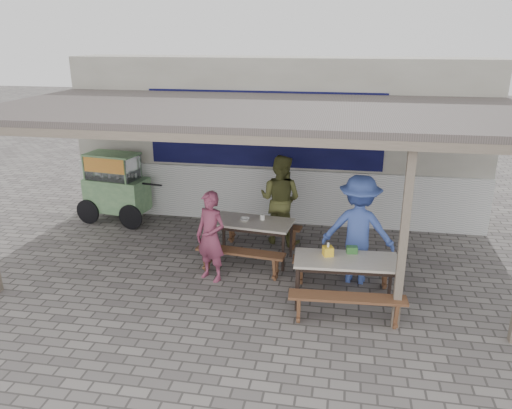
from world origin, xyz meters
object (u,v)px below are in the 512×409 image
Objects in this scene: patron_right_table at (358,230)px; table_left at (252,225)px; table_right at (346,264)px; condiment_bowl at (245,219)px; bench_left_street at (240,257)px; tissue_box at (328,251)px; donation_box at (352,250)px; bench_right_street at (347,303)px; condiment_jar at (263,217)px; patron_wall_side at (280,199)px; bench_left_wall at (262,229)px; vendor_cart at (115,185)px; bench_right_wall at (343,266)px; patron_street_side at (211,237)px.

table_left is at bearing -9.61° from patron_right_table.
table_right is 9.06× the size of condiment_bowl.
bench_left_street is 10.95× the size of tissue_box.
bench_right_street is at bearing -92.81° from donation_box.
patron_right_table is at bearing -20.20° from condiment_jar.
bench_right_street is at bearing 90.04° from patron_right_table.
donation_box is at bearing 142.18° from patron_wall_side.
condiment_bowl reaches higher than bench_left_wall.
bench_left_street is at bearing -24.61° from vendor_cart.
condiment_jar is at bearing 146.70° from bench_right_wall.
patron_wall_side reaches higher than tissue_box.
vendor_cart reaches higher than tissue_box.
table_left is 1.04m from patron_street_side.
patron_wall_side is at bearing 73.33° from table_left.
patron_right_table reaches higher than bench_left_street.
vendor_cart is at bearing 155.81° from condiment_bowl.
table_left is 8.64× the size of condiment_bowl.
vendor_cart is 5.44m from tissue_box.
table_right is 2.27m from patron_street_side.
vendor_cart is (-5.01, 2.77, 0.16)m from table_right.
table_left is 1.90m from tissue_box.
table_left is 1.85m from bench_right_wall.
donation_box is (2.30, -0.20, 0.03)m from patron_street_side.
condiment_jar is at bearing 92.54° from patron_wall_side.
donation_box reaches higher than condiment_bowl.
patron_right_table reaches higher than table_left.
patron_street_side reaches higher than bench_left_street.
donation_box is (0.36, 0.16, -0.02)m from tissue_box.
condiment_jar is at bearing 17.83° from condiment_bowl.
bench_right_street is at bearing -41.29° from table_left.
patron_street_side is (-0.52, -0.89, 0.10)m from table_left.
vendor_cart is at bearing 159.17° from condiment_jar.
table_left is 0.99× the size of patron_street_side.
donation_box is at bearing 18.92° from patron_street_side.
vendor_cart is (-3.39, 0.78, 0.49)m from bench_left_wall.
bench_left_wall is 0.94× the size of bench_right_street.
bench_right_wall is at bearing -29.78° from condiment_jar.
condiment_jar is 0.33m from condiment_bowl.
bench_left_street is 0.80m from condiment_bowl.
patron_wall_side is at bearing 111.88° from bench_right_street.
bench_right_street is 2.72m from condiment_bowl.
vendor_cart is (-3.24, 2.10, 0.49)m from bench_left_street.
donation_box is (0.11, -0.35, 0.46)m from bench_right_wall.
table_left is at bearing -4.78° from condiment_bowl.
bench_right_street is (0.04, -0.59, -0.33)m from table_right.
vendor_cart is at bearing 163.09° from table_left.
donation_box reaches higher than bench_left_street.
patron_wall_side is 1.05m from condiment_bowl.
bench_left_street is 0.94× the size of bench_right_street.
patron_wall_side reaches higher than table_left.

